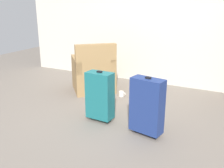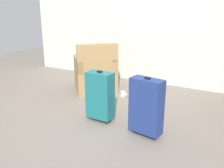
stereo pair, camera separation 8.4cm
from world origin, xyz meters
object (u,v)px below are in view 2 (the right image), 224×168
armchair (95,74)px  mug (123,94)px  suitcase_teal (100,95)px  suitcase_navy_blue (146,106)px

armchair → mug: bearing=-5.7°
suitcase_teal → suitcase_navy_blue: bearing=-7.3°
armchair → suitcase_teal: armchair is taller
suitcase_teal → suitcase_navy_blue: size_ratio=0.95×
mug → suitcase_navy_blue: bearing=-52.2°
armchair → suitcase_teal: (0.73, -1.05, 0.05)m
mug → suitcase_teal: suitcase_teal is taller
armchair → suitcase_teal: bearing=-55.2°
armchair → suitcase_teal: size_ratio=1.39×
mug → suitcase_teal: size_ratio=0.17×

